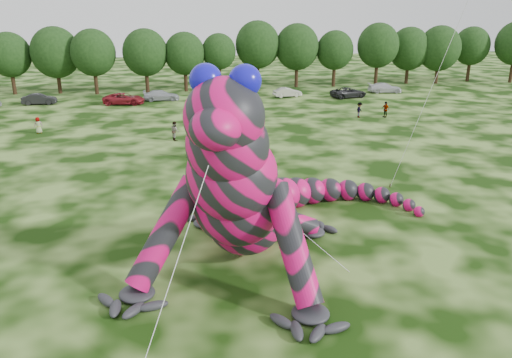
{
  "coord_description": "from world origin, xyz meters",
  "views": [
    {
      "loc": [
        -7.88,
        -21.61,
        11.94
      ],
      "look_at": [
        -3.56,
        1.43,
        4.0
      ],
      "focal_mm": 35.0,
      "sensor_mm": 36.0,
      "label": 1
    }
  ],
  "objects_px": {
    "inflatable_gecko": "(251,154)",
    "tree_7": "(146,61)",
    "car_4": "(220,94)",
    "spectator_2": "(359,110)",
    "tree_10": "(258,55)",
    "tree_9": "(219,62)",
    "tree_4": "(11,63)",
    "tree_12": "(335,59)",
    "car_5": "(287,92)",
    "tree_6": "(94,62)",
    "tree_16": "(471,54)",
    "tree_15": "(439,55)",
    "spectator_3": "(385,109)",
    "spectator_0": "(188,148)",
    "tree_8": "(185,62)",
    "car_2": "(124,99)",
    "spectator_1": "(175,131)",
    "tree_14": "(409,55)",
    "tree_11": "(297,56)",
    "car_6": "(349,93)",
    "car_1": "(39,99)",
    "spectator_4": "(38,125)",
    "car_3": "(161,95)",
    "tree_5": "(56,60)"
  },
  "relations": [
    {
      "from": "inflatable_gecko",
      "to": "car_5",
      "type": "distance_m",
      "value": 48.42
    },
    {
      "from": "tree_11",
      "to": "tree_12",
      "type": "relative_size",
      "value": 1.12
    },
    {
      "from": "tree_14",
      "to": "spectator_2",
      "type": "distance_m",
      "value": 32.1
    },
    {
      "from": "car_5",
      "to": "spectator_1",
      "type": "bearing_deg",
      "value": 135.05
    },
    {
      "from": "tree_15",
      "to": "tree_16",
      "type": "relative_size",
      "value": 1.03
    },
    {
      "from": "tree_11",
      "to": "tree_16",
      "type": "bearing_deg",
      "value": 2.13
    },
    {
      "from": "tree_7",
      "to": "spectator_0",
      "type": "height_order",
      "value": "tree_7"
    },
    {
      "from": "tree_15",
      "to": "spectator_3",
      "type": "distance_m",
      "value": 32.88
    },
    {
      "from": "tree_16",
      "to": "spectator_0",
      "type": "distance_m",
      "value": 65.09
    },
    {
      "from": "spectator_0",
      "to": "spectator_1",
      "type": "distance_m",
      "value": 6.29
    },
    {
      "from": "tree_7",
      "to": "tree_12",
      "type": "distance_m",
      "value": 30.11
    },
    {
      "from": "inflatable_gecko",
      "to": "spectator_2",
      "type": "bearing_deg",
      "value": 81.27
    },
    {
      "from": "tree_8",
      "to": "tree_16",
      "type": "height_order",
      "value": "tree_16"
    },
    {
      "from": "spectator_0",
      "to": "spectator_3",
      "type": "bearing_deg",
      "value": 133.22
    },
    {
      "from": "tree_9",
      "to": "tree_16",
      "type": "xyz_separation_m",
      "value": [
        44.38,
        2.03,
        0.35
      ]
    },
    {
      "from": "tree_11",
      "to": "tree_8",
      "type": "bearing_deg",
      "value": -176.16
    },
    {
      "from": "spectator_2",
      "to": "car_3",
      "type": "bearing_deg",
      "value": 98.18
    },
    {
      "from": "car_4",
      "to": "tree_10",
      "type": "bearing_deg",
      "value": -39.34
    },
    {
      "from": "tree_10",
      "to": "car_5",
      "type": "relative_size",
      "value": 2.55
    },
    {
      "from": "car_1",
      "to": "spectator_2",
      "type": "xyz_separation_m",
      "value": [
        38.76,
        -15.92,
        0.17
      ]
    },
    {
      "from": "tree_12",
      "to": "car_5",
      "type": "xyz_separation_m",
      "value": [
        -10.09,
        -9.02,
        -3.81
      ]
    },
    {
      "from": "tree_12",
      "to": "tree_16",
      "type": "distance_m",
      "value": 25.49
    },
    {
      "from": "tree_12",
      "to": "spectator_3",
      "type": "bearing_deg",
      "value": -95.22
    },
    {
      "from": "car_2",
      "to": "car_3",
      "type": "bearing_deg",
      "value": -58.35
    },
    {
      "from": "tree_4",
      "to": "tree_14",
      "type": "xyz_separation_m",
      "value": [
        63.1,
        0.01,
        0.17
      ]
    },
    {
      "from": "tree_6",
      "to": "spectator_1",
      "type": "relative_size",
      "value": 5.12
    },
    {
      "from": "tree_9",
      "to": "spectator_2",
      "type": "height_order",
      "value": "tree_9"
    },
    {
      "from": "car_4",
      "to": "spectator_2",
      "type": "distance_m",
      "value": 21.46
    },
    {
      "from": "tree_5",
      "to": "tree_10",
      "type": "xyz_separation_m",
      "value": [
        30.52,
        0.14,
        0.35
      ]
    },
    {
      "from": "tree_11",
      "to": "car_6",
      "type": "relative_size",
      "value": 1.91
    },
    {
      "from": "inflatable_gecko",
      "to": "tree_7",
      "type": "distance_m",
      "value": 54.76
    },
    {
      "from": "tree_7",
      "to": "car_2",
      "type": "xyz_separation_m",
      "value": [
        -2.9,
        -9.88,
        -3.98
      ]
    },
    {
      "from": "car_2",
      "to": "car_6",
      "type": "bearing_deg",
      "value": -82.36
    },
    {
      "from": "tree_10",
      "to": "car_6",
      "type": "distance_m",
      "value": 16.92
    },
    {
      "from": "tree_10",
      "to": "spectator_2",
      "type": "xyz_separation_m",
      "value": [
        7.27,
        -25.6,
        -4.36
      ]
    },
    {
      "from": "tree_4",
      "to": "tree_12",
      "type": "relative_size",
      "value": 1.01
    },
    {
      "from": "tree_8",
      "to": "car_2",
      "type": "relative_size",
      "value": 1.64
    },
    {
      "from": "car_1",
      "to": "car_2",
      "type": "distance_m",
      "value": 11.28
    },
    {
      "from": "car_2",
      "to": "tree_12",
      "type": "bearing_deg",
      "value": -63.64
    },
    {
      "from": "spectator_1",
      "to": "spectator_0",
      "type": "bearing_deg",
      "value": 170.27
    },
    {
      "from": "tree_6",
      "to": "tree_12",
      "type": "distance_m",
      "value": 37.58
    },
    {
      "from": "tree_10",
      "to": "spectator_4",
      "type": "distance_m",
      "value": 39.14
    },
    {
      "from": "tree_10",
      "to": "tree_16",
      "type": "bearing_deg",
      "value": 1.2
    },
    {
      "from": "tree_14",
      "to": "car_5",
      "type": "bearing_deg",
      "value": -156.97
    },
    {
      "from": "tree_5",
      "to": "car_6",
      "type": "distance_m",
      "value": 43.44
    },
    {
      "from": "car_6",
      "to": "spectator_4",
      "type": "relative_size",
      "value": 3.15
    },
    {
      "from": "car_4",
      "to": "car_3",
      "type": "bearing_deg",
      "value": 85.01
    },
    {
      "from": "car_2",
      "to": "spectator_1",
      "type": "relative_size",
      "value": 2.93
    },
    {
      "from": "inflatable_gecko",
      "to": "spectator_4",
      "type": "height_order",
      "value": "inflatable_gecko"
    },
    {
      "from": "tree_10",
      "to": "car_4",
      "type": "xyz_separation_m",
      "value": [
        -7.29,
        -9.84,
        -4.57
      ]
    }
  ]
}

